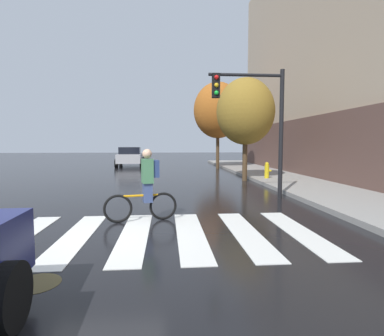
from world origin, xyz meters
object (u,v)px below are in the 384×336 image
(street_tree_near, at_px, (245,112))
(street_tree_mid, at_px, (218,110))
(sedan_mid, at_px, (130,156))
(traffic_light_near, at_px, (257,111))
(cyclist, at_px, (146,185))
(manhole_cover, at_px, (35,283))
(fire_hydrant, at_px, (267,170))

(street_tree_near, height_order, street_tree_mid, street_tree_mid)
(sedan_mid, xyz_separation_m, street_tree_near, (6.75, -10.46, 2.57))
(sedan_mid, relative_size, street_tree_mid, 0.72)
(sedan_mid, height_order, traffic_light_near, traffic_light_near)
(cyclist, relative_size, traffic_light_near, 0.40)
(cyclist, height_order, street_tree_near, street_tree_near)
(traffic_light_near, xyz_separation_m, street_tree_near, (0.94, 5.07, 0.51))
(manhole_cover, bearing_deg, traffic_light_near, 51.70)
(manhole_cover, relative_size, street_tree_near, 0.13)
(sedan_mid, height_order, fire_hydrant, sedan_mid)
(traffic_light_near, relative_size, street_tree_mid, 0.67)
(sedan_mid, bearing_deg, street_tree_mid, -22.26)
(manhole_cover, bearing_deg, street_tree_near, 63.01)
(fire_hydrant, height_order, street_tree_mid, street_tree_mid)
(cyclist, relative_size, fire_hydrant, 2.17)
(sedan_mid, height_order, street_tree_near, street_tree_near)
(manhole_cover, distance_m, cyclist, 3.52)
(fire_hydrant, relative_size, street_tree_mid, 0.12)
(manhole_cover, xyz_separation_m, street_tree_mid, (5.50, 18.64, 4.26))
(cyclist, xyz_separation_m, fire_hydrant, (5.35, 7.42, -0.31))
(traffic_light_near, relative_size, fire_hydrant, 5.38)
(traffic_light_near, distance_m, fire_hydrant, 5.65)
(sedan_mid, bearing_deg, fire_hydrant, -54.18)
(sedan_mid, bearing_deg, manhole_cover, -86.82)
(fire_hydrant, bearing_deg, sedan_mid, 125.82)
(fire_hydrant, height_order, street_tree_near, street_tree_near)
(manhole_cover, xyz_separation_m, cyclist, (1.23, 3.19, 0.84))
(traffic_light_near, distance_m, street_tree_near, 5.18)
(traffic_light_near, bearing_deg, street_tree_near, 79.48)
(street_tree_mid, bearing_deg, sedan_mid, 157.74)
(cyclist, bearing_deg, street_tree_near, 60.74)
(manhole_cover, bearing_deg, sedan_mid, 93.18)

